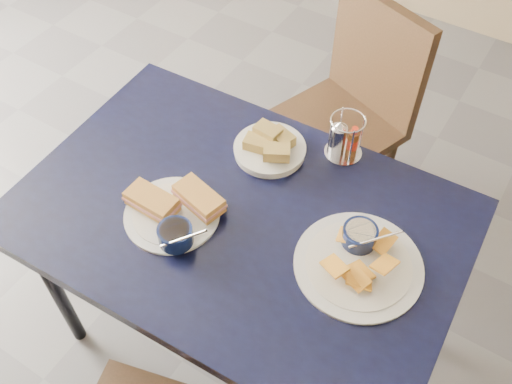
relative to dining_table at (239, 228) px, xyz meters
The scene contains 7 objects.
ground 0.72m from the dining_table, 123.86° to the right, with size 6.00×6.00×0.00m, color #55555A.
dining_table is the anchor object (origin of this frame).
chair_far 0.84m from the dining_table, 93.67° to the left, with size 0.54×0.54×0.90m.
sandwich_plate 0.19m from the dining_table, 144.34° to the right, with size 0.29×0.26×0.12m.
plantain_plate 0.35m from the dining_table, ahead, with size 0.32×0.32×0.12m.
bread_basket 0.26m from the dining_table, 100.73° to the left, with size 0.21×0.21×0.07m.
condiment_caddy 0.39m from the dining_table, 69.29° to the left, with size 0.11×0.11×0.14m.
Camera 1 is at (0.66, -0.56, 1.97)m, focal length 40.00 mm.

